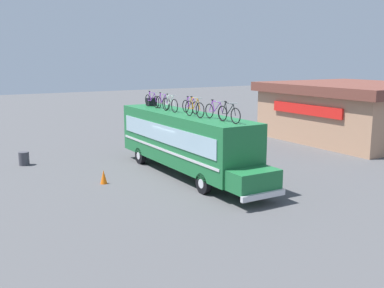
% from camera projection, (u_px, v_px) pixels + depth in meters
% --- Properties ---
extents(ground_plane, '(120.00, 120.00, 0.00)m').
position_uv_depth(ground_plane, '(184.00, 173.00, 23.66)').
color(ground_plane, '#4C4C4F').
extents(bus, '(11.76, 2.38, 3.20)m').
position_uv_depth(bus, '(186.00, 140.00, 23.15)').
color(bus, '#1E6B38').
rests_on(bus, ground).
extents(luggage_bag_1, '(0.45, 0.53, 0.45)m').
position_uv_depth(luggage_bag_1, '(151.00, 102.00, 26.65)').
color(luggage_bag_1, black).
rests_on(luggage_bag_1, bus).
extents(rooftop_bicycle_1, '(1.79, 0.44, 0.92)m').
position_uv_depth(rooftop_bicycle_1, '(152.00, 100.00, 25.78)').
color(rooftop_bicycle_1, black).
rests_on(rooftop_bicycle_1, bus).
extents(rooftop_bicycle_2, '(1.72, 0.44, 0.90)m').
position_uv_depth(rooftop_bicycle_2, '(163.00, 102.00, 24.83)').
color(rooftop_bicycle_2, black).
rests_on(rooftop_bicycle_2, bus).
extents(rooftop_bicycle_3, '(1.71, 0.44, 0.93)m').
position_uv_depth(rooftop_bicycle_3, '(170.00, 104.00, 23.62)').
color(rooftop_bicycle_3, black).
rests_on(rooftop_bicycle_3, bus).
extents(rooftop_bicycle_4, '(1.63, 0.44, 0.86)m').
position_uv_depth(rooftop_bicycle_4, '(190.00, 106.00, 22.85)').
color(rooftop_bicycle_4, black).
rests_on(rooftop_bicycle_4, bus).
extents(rooftop_bicycle_5, '(1.75, 0.44, 0.98)m').
position_uv_depth(rooftop_bicycle_5, '(194.00, 108.00, 21.45)').
color(rooftop_bicycle_5, black).
rests_on(rooftop_bicycle_5, bus).
extents(rooftop_bicycle_6, '(1.77, 0.44, 0.90)m').
position_uv_depth(rooftop_bicycle_6, '(216.00, 111.00, 20.59)').
color(rooftop_bicycle_6, black).
rests_on(rooftop_bicycle_6, bus).
extents(rooftop_bicycle_7, '(1.68, 0.44, 0.92)m').
position_uv_depth(rooftop_bicycle_7, '(229.00, 114.00, 19.57)').
color(rooftop_bicycle_7, black).
rests_on(rooftop_bicycle_7, bus).
extents(roadside_building, '(11.45, 10.60, 4.15)m').
position_uv_depth(roadside_building, '(355.00, 111.00, 33.37)').
color(roadside_building, tan).
rests_on(roadside_building, ground).
extents(trash_bin, '(0.57, 0.57, 0.76)m').
position_uv_depth(trash_bin, '(24.00, 159.00, 25.45)').
color(trash_bin, '#3F3F47').
rests_on(trash_bin, ground).
extents(traffic_cone, '(0.33, 0.33, 0.68)m').
position_uv_depth(traffic_cone, '(104.00, 177.00, 21.67)').
color(traffic_cone, orange).
rests_on(traffic_cone, ground).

